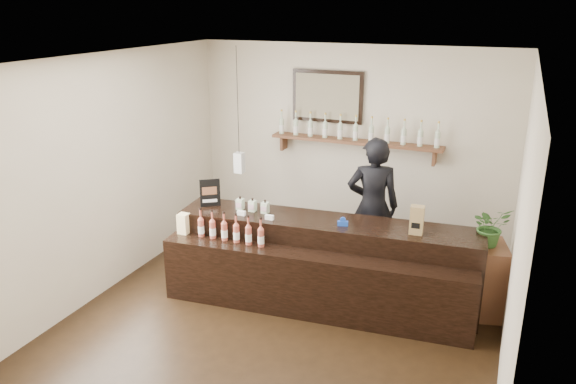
{
  "coord_description": "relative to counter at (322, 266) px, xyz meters",
  "views": [
    {
      "loc": [
        2.11,
        -4.95,
        3.32
      ],
      "look_at": [
        -0.21,
        0.7,
        1.25
      ],
      "focal_mm": 35.0,
      "sensor_mm": 36.0,
      "label": 1
    }
  ],
  "objects": [
    {
      "name": "back_wall_decor",
      "position": [
        -0.41,
        1.8,
        1.3
      ],
      "size": [
        2.66,
        0.96,
        1.69
      ],
      "color": "brown",
      "rests_on": "ground"
    },
    {
      "name": "side_cabinet",
      "position": [
        1.75,
        0.47,
        -0.05
      ],
      "size": [
        0.53,
        0.64,
        0.82
      ],
      "color": "brown",
      "rests_on": "ground"
    },
    {
      "name": "promo_sign",
      "position": [
        -1.45,
        0.04,
        0.68
      ],
      "size": [
        0.21,
        0.16,
        0.34
      ],
      "color": "black",
      "rests_on": "counter"
    },
    {
      "name": "shopkeeper",
      "position": [
        0.33,
        0.98,
        0.55
      ],
      "size": [
        0.84,
        0.67,
        2.02
      ],
      "primitive_type": "imported",
      "rotation": [
        0.0,
        0.0,
        3.43
      ],
      "color": "black",
      "rests_on": "ground"
    },
    {
      "name": "potted_plant",
      "position": [
        1.75,
        0.47,
        0.58
      ],
      "size": [
        0.52,
        0.52,
        0.44
      ],
      "primitive_type": "imported",
      "rotation": [
        0.0,
        0.0,
        0.67
      ],
      "color": "#305A24",
      "rests_on": "side_cabinet"
    },
    {
      "name": "tape_dispenser",
      "position": [
        0.22,
        0.04,
        0.55
      ],
      "size": [
        0.12,
        0.07,
        0.1
      ],
      "color": "#1841AE",
      "rests_on": "counter"
    },
    {
      "name": "room_shell",
      "position": [
        -0.25,
        -0.57,
        1.25
      ],
      "size": [
        5.0,
        5.0,
        5.0
      ],
      "color": "beige",
      "rests_on": "ground"
    },
    {
      "name": "paper_bag",
      "position": [
        1.01,
        0.12,
        0.67
      ],
      "size": [
        0.15,
        0.12,
        0.31
      ],
      "color": "#987C49",
      "rests_on": "counter"
    },
    {
      "name": "ground",
      "position": [
        -0.25,
        -0.57,
        -0.46
      ],
      "size": [
        5.0,
        5.0,
        0.0
      ],
      "primitive_type": "plane",
      "color": "black",
      "rests_on": "ground"
    },
    {
      "name": "counter",
      "position": [
        0.0,
        0.0,
        0.0
      ],
      "size": [
        3.51,
        1.2,
        1.13
      ],
      "color": "black",
      "rests_on": "ground"
    }
  ]
}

